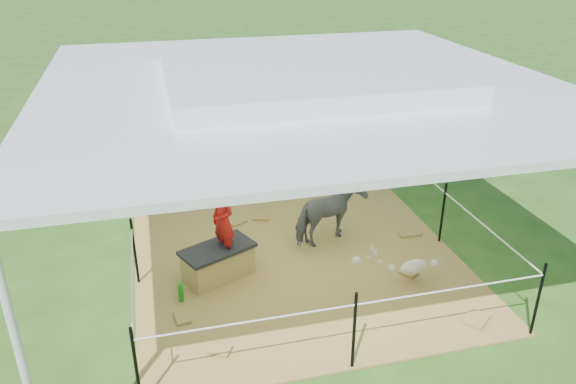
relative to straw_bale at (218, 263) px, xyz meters
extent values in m
plane|color=#2D5919|center=(1.17, 0.13, -0.23)|extent=(90.00, 90.00, 0.00)
cube|color=brown|center=(1.17, 0.13, -0.22)|extent=(4.60, 4.60, 0.03)
cylinder|color=silver|center=(-1.83, 3.13, 1.07)|extent=(0.07, 0.07, 2.60)
cylinder|color=silver|center=(4.17, 3.13, 1.07)|extent=(0.07, 0.07, 2.60)
cylinder|color=silver|center=(-1.83, -2.87, 1.07)|extent=(0.07, 0.07, 2.60)
cube|color=white|center=(1.17, 0.13, 2.41)|extent=(6.30, 6.30, 0.08)
cube|color=white|center=(1.17, 0.13, 2.56)|extent=(3.30, 3.30, 0.22)
cylinder|color=black|center=(-1.08, 2.38, 0.27)|extent=(0.04, 0.04, 1.00)
cylinder|color=black|center=(1.17, 2.38, 0.27)|extent=(0.04, 0.04, 1.00)
cylinder|color=black|center=(3.42, 2.38, 0.27)|extent=(0.04, 0.04, 1.00)
cylinder|color=black|center=(-1.08, 0.13, 0.27)|extent=(0.04, 0.04, 1.00)
cylinder|color=black|center=(3.42, 0.13, 0.27)|extent=(0.04, 0.04, 1.00)
cylinder|color=black|center=(-1.08, -2.12, 0.27)|extent=(0.04, 0.04, 1.00)
cylinder|color=black|center=(1.17, -2.12, 0.27)|extent=(0.04, 0.04, 1.00)
cylinder|color=black|center=(3.42, -2.12, 0.27)|extent=(0.04, 0.04, 1.00)
cylinder|color=white|center=(1.17, 2.38, 0.62)|extent=(4.50, 0.02, 0.02)
cylinder|color=white|center=(1.17, -2.12, 0.62)|extent=(4.50, 0.02, 0.02)
cylinder|color=white|center=(3.42, 0.13, 0.62)|extent=(0.02, 4.50, 0.02)
cylinder|color=white|center=(-1.08, 0.13, 0.62)|extent=(0.02, 4.50, 0.02)
cube|color=#A17A3A|center=(0.00, 0.00, 0.00)|extent=(1.03, 0.80, 0.41)
cube|color=black|center=(0.00, 0.00, 0.23)|extent=(1.11, 0.88, 0.05)
imported|color=red|center=(0.10, 0.00, 0.76)|extent=(0.41, 0.48, 1.10)
cylinder|color=#1D7F1C|center=(-0.55, -0.45, -0.08)|extent=(0.10, 0.10, 0.26)
imported|color=#515157|center=(1.77, 0.54, 0.27)|extent=(1.24, 0.93, 0.95)
cylinder|color=pink|center=(1.77, 0.54, 0.81)|extent=(0.30, 0.30, 0.14)
cylinder|color=blue|center=(5.13, 6.70, 0.25)|extent=(0.76, 0.76, 0.96)
cube|color=brown|center=(2.56, 8.24, 0.14)|extent=(2.20, 1.97, 0.75)
cube|color=#52321C|center=(5.88, 9.84, 0.09)|extent=(1.92, 1.76, 0.65)
imported|color=#2D57A9|center=(3.41, 7.66, 0.41)|extent=(0.75, 0.66, 1.30)
camera|label=1|loc=(-0.69, -6.57, 4.14)|focal=35.00mm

